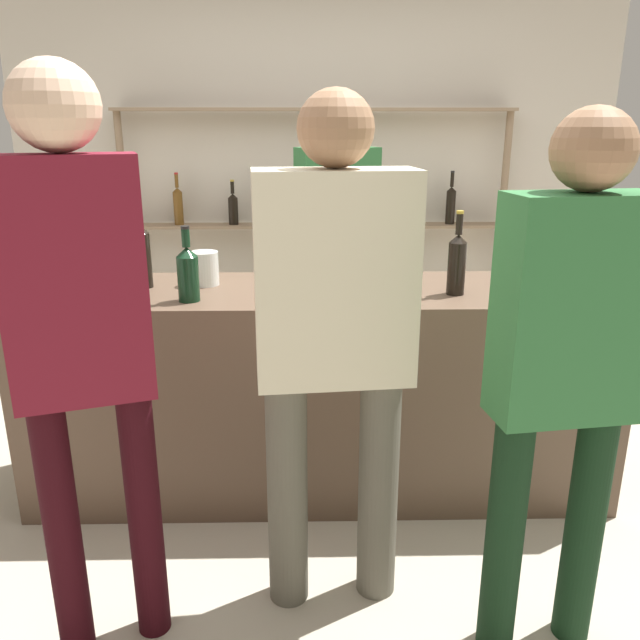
# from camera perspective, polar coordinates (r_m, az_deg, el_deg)

# --- Properties ---
(ground_plane) EXTENTS (16.00, 16.00, 0.00)m
(ground_plane) POSITION_cam_1_polar(r_m,az_deg,el_deg) (3.11, 0.00, -14.42)
(ground_plane) COLOR #B2A893
(bar_counter) EXTENTS (2.57, 0.66, 0.95)m
(bar_counter) POSITION_cam_1_polar(r_m,az_deg,el_deg) (2.89, 0.00, -6.34)
(bar_counter) COLOR brown
(bar_counter) RESTS_ON ground_plane
(back_wall) EXTENTS (4.17, 0.12, 2.80)m
(back_wall) POSITION_cam_1_polar(r_m,az_deg,el_deg) (4.58, -0.50, 14.40)
(back_wall) COLOR beige
(back_wall) RESTS_ON ground_plane
(back_shelf) EXTENTS (2.69, 0.18, 1.75)m
(back_shelf) POSITION_cam_1_polar(r_m,az_deg,el_deg) (4.42, -0.47, 11.47)
(back_shelf) COLOR #897056
(back_shelf) RESTS_ON ground_plane
(counter_bottle_0) EXTENTS (0.09, 0.09, 0.32)m
(counter_bottle_0) POSITION_cam_1_polar(r_m,az_deg,el_deg) (2.50, 4.94, 4.33)
(counter_bottle_0) COLOR black
(counter_bottle_0) RESTS_ON bar_counter
(counter_bottle_1) EXTENTS (0.09, 0.09, 0.31)m
(counter_bottle_1) POSITION_cam_1_polar(r_m,az_deg,el_deg) (2.57, -11.99, 4.29)
(counter_bottle_1) COLOR black
(counter_bottle_1) RESTS_ON bar_counter
(counter_bottle_2) EXTENTS (0.08, 0.08, 0.38)m
(counter_bottle_2) POSITION_cam_1_polar(r_m,az_deg,el_deg) (2.83, -15.96, 5.78)
(counter_bottle_2) COLOR black
(counter_bottle_2) RESTS_ON bar_counter
(counter_bottle_3) EXTENTS (0.08, 0.08, 0.35)m
(counter_bottle_3) POSITION_cam_1_polar(r_m,az_deg,el_deg) (2.67, 12.40, 5.16)
(counter_bottle_3) COLOR black
(counter_bottle_3) RESTS_ON bar_counter
(counter_bottle_4) EXTENTS (0.08, 0.08, 0.37)m
(counter_bottle_4) POSITION_cam_1_polar(r_m,az_deg,el_deg) (2.63, 3.34, 5.49)
(counter_bottle_4) COLOR brown
(counter_bottle_4) RESTS_ON bar_counter
(wine_glass) EXTENTS (0.08, 0.08, 0.15)m
(wine_glass) POSITION_cam_1_polar(r_m,az_deg,el_deg) (2.77, -2.06, 5.41)
(wine_glass) COLOR silver
(wine_glass) RESTS_ON bar_counter
(cork_jar) EXTENTS (0.13, 0.13, 0.15)m
(cork_jar) POSITION_cam_1_polar(r_m,az_deg,el_deg) (2.83, -10.53, 4.65)
(cork_jar) COLOR silver
(cork_jar) RESTS_ON bar_counter
(customer_right) EXTENTS (0.44, 0.24, 1.69)m
(customer_right) POSITION_cam_1_polar(r_m,az_deg,el_deg) (1.93, 21.65, -3.17)
(customer_right) COLOR black
(customer_right) RESTS_ON ground_plane
(server_behind_counter) EXTENTS (0.49, 0.34, 1.75)m
(server_behind_counter) POSITION_cam_1_polar(r_m,az_deg,el_deg) (3.65, 1.55, 7.82)
(server_behind_counter) COLOR black
(server_behind_counter) RESTS_ON ground_plane
(customer_left) EXTENTS (0.42, 0.28, 1.81)m
(customer_left) POSITION_cam_1_polar(r_m,az_deg,el_deg) (1.89, -21.06, -0.40)
(customer_left) COLOR black
(customer_left) RESTS_ON ground_plane
(customer_center) EXTENTS (0.52, 0.27, 1.75)m
(customer_center) POSITION_cam_1_polar(r_m,az_deg,el_deg) (1.99, 1.32, -0.85)
(customer_center) COLOR #575347
(customer_center) RESTS_ON ground_plane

